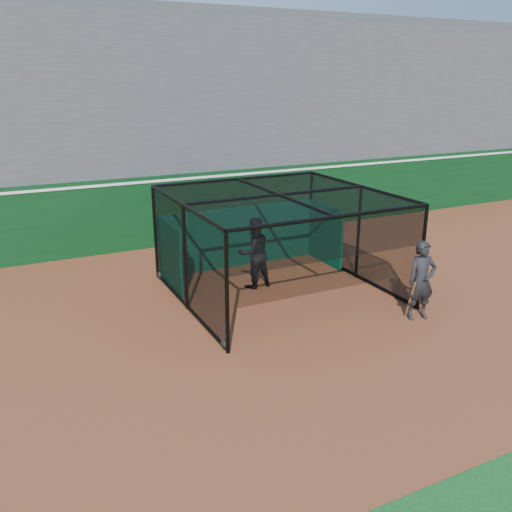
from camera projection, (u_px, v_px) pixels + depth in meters
name	position (u px, v px, depth m)	size (l,w,h in m)	color
ground	(290.00, 339.00, 12.39)	(120.00, 120.00, 0.00)	brown
outfield_wall	(172.00, 208.00, 19.23)	(50.00, 0.50, 2.50)	#093413
grandstand	(139.00, 110.00, 21.45)	(50.00, 7.85, 8.95)	#4C4C4F
batting_cage	(278.00, 245.00, 14.74)	(5.43, 5.39, 2.75)	black
batter	(254.00, 253.00, 15.23)	(0.98, 0.77, 2.02)	black
on_deck_player	(421.00, 281.00, 13.18)	(0.81, 0.61, 1.99)	black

